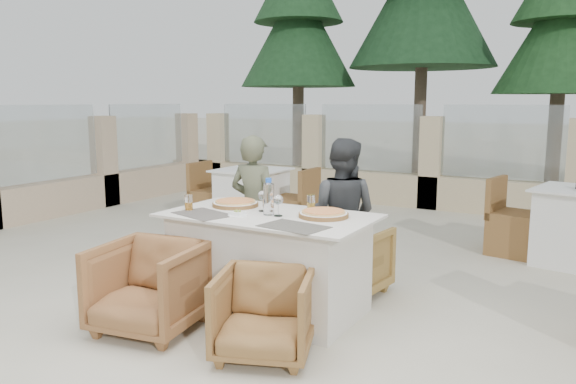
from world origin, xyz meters
The scene contains 25 objects.
ground centered at (0.00, 0.00, 0.00)m, with size 80.00×80.00×0.00m, color beige.
sand_patch centered at (0.00, 14.00, 0.01)m, with size 30.00×16.00×0.01m, color beige.
perimeter_wall_far centered at (0.00, 4.80, 0.80)m, with size 10.00×0.34×1.60m, color beige, non-canonical shape.
perimeter_wall_left centered at (-4.50, 1.50, 0.80)m, with size 0.34×7.00×1.60m, color tan, non-canonical shape.
pine_far_left centered at (-3.50, 7.00, 2.75)m, with size 2.42×2.42×5.50m, color #1D4522.
pine_mid_left centered at (-1.00, 7.50, 3.25)m, with size 2.86×2.86×6.50m, color #1B4121.
pine_centre centered at (1.50, 7.20, 2.50)m, with size 2.20×2.20×5.00m, color #214D23.
dining_table centered at (0.09, -0.06, 0.39)m, with size 1.60×0.90×0.77m, color beige, non-canonical shape.
placemat_near_left centered at (-0.34, -0.31, 0.77)m, with size 0.45×0.30×0.00m, color #564F49.
placemat_near_right centered at (0.47, -0.35, 0.77)m, with size 0.45×0.30×0.00m, color #514D45.
pizza_left centered at (-0.32, 0.09, 0.79)m, with size 0.38×0.38×0.05m, color #CB431B.
pizza_right centered at (0.50, 0.05, 0.79)m, with size 0.38×0.38×0.05m, color #D3461C.
water_bottle centered at (0.10, -0.08, 0.91)m, with size 0.08×0.08×0.28m, color #BAD9F5.
wine_glass_centre centered at (-0.01, 0.01, 0.86)m, with size 0.08×0.08×0.18m, color white, non-canonical shape.
wine_glass_near centered at (0.19, -0.09, 0.86)m, with size 0.08×0.08×0.18m, color white, non-canonical shape.
beer_glass_left centered at (-0.54, -0.24, 0.83)m, with size 0.06×0.06×0.12m, color orange.
beer_glass_right centered at (0.31, 0.22, 0.83)m, with size 0.06×0.06×0.13m, color yellow.
olive_dish centered at (-0.08, -0.23, 0.79)m, with size 0.11×0.11×0.04m, color white, non-canonical shape.
armchair_far_left centered at (-0.49, 0.71, 0.31)m, with size 0.67×0.69×0.63m, color olive.
armchair_far_right centered at (0.46, 0.59, 0.29)m, with size 0.63×0.65×0.59m, color olive.
armchair_near_left centered at (-0.45, -0.82, 0.32)m, with size 0.69×0.71×0.64m, color brown.
armchair_near_right centered at (0.48, -0.76, 0.28)m, with size 0.60×0.62×0.56m, color olive.
diner_left centered at (-0.44, 0.54, 0.67)m, with size 0.49×0.32×1.33m, color #53563F.
diner_right centered at (0.36, 0.70, 0.66)m, with size 0.64×0.50×1.32m, color #36393B.
bg_table_a centered at (-1.60, 2.28, 0.39)m, with size 1.64×0.82×0.77m, color white, non-canonical shape.
Camera 1 is at (2.30, -3.65, 1.63)m, focal length 35.00 mm.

